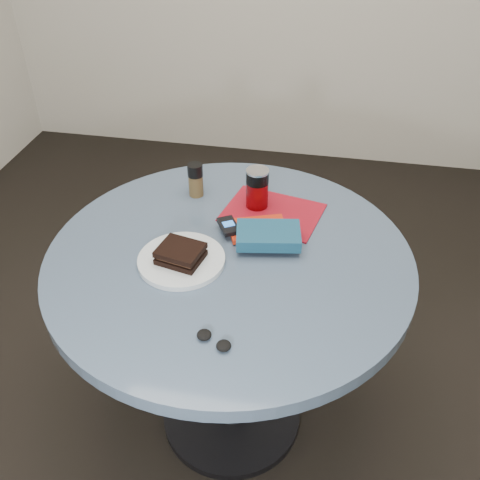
% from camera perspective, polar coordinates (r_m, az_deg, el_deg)
% --- Properties ---
extents(ground, '(4.00, 4.00, 0.00)m').
position_cam_1_polar(ground, '(2.01, -0.88, -18.27)').
color(ground, black).
rests_on(ground, ground).
extents(table, '(1.00, 1.00, 0.75)m').
position_cam_1_polar(table, '(1.56, -1.09, -6.09)').
color(table, black).
rests_on(table, ground).
extents(plate, '(0.31, 0.31, 0.01)m').
position_cam_1_polar(plate, '(1.43, -6.26, -2.13)').
color(plate, silver).
rests_on(plate, table).
extents(sandwich, '(0.13, 0.12, 0.04)m').
position_cam_1_polar(sandwich, '(1.41, -6.35, -1.45)').
color(sandwich, black).
rests_on(sandwich, plate).
extents(soda_can, '(0.08, 0.08, 0.13)m').
position_cam_1_polar(soda_can, '(1.60, 1.84, 5.49)').
color(soda_can, '#5C0408').
rests_on(soda_can, table).
extents(pepper_grinder, '(0.06, 0.06, 0.11)m').
position_cam_1_polar(pepper_grinder, '(1.67, -4.76, 6.44)').
color(pepper_grinder, '#4A3A1F').
rests_on(pepper_grinder, table).
extents(magazine, '(0.32, 0.27, 0.00)m').
position_cam_1_polar(magazine, '(1.61, 3.48, 2.94)').
color(magazine, maroon).
rests_on(magazine, table).
extents(red_book, '(0.19, 0.16, 0.01)m').
position_cam_1_polar(red_book, '(1.53, 1.93, 1.21)').
color(red_book, '#AF230D').
rests_on(red_book, magazine).
extents(novel, '(0.19, 0.14, 0.03)m').
position_cam_1_polar(novel, '(1.46, 3.04, 0.49)').
color(novel, navy).
rests_on(novel, red_book).
extents(mp3_player, '(0.08, 0.09, 0.01)m').
position_cam_1_polar(mp3_player, '(1.51, -1.23, 1.51)').
color(mp3_player, black).
rests_on(mp3_player, red_book).
extents(headphones, '(0.10, 0.07, 0.02)m').
position_cam_1_polar(headphones, '(1.22, -2.81, -10.63)').
color(headphones, black).
rests_on(headphones, table).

